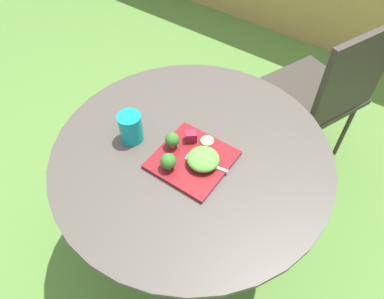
% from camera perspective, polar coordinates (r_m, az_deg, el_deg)
% --- Properties ---
extents(ground_plane, '(12.00, 12.00, 0.00)m').
position_cam_1_polar(ground_plane, '(1.92, -0.04, -14.16)').
color(ground_plane, '#4C7533').
extents(patio_table, '(1.00, 1.00, 0.72)m').
position_cam_1_polar(patio_table, '(1.49, -0.05, -6.00)').
color(patio_table, '#423D38').
rests_on(patio_table, ground_plane).
extents(patio_chair, '(0.58, 0.58, 0.90)m').
position_cam_1_polar(patio_chair, '(1.95, 20.09, 8.78)').
color(patio_chair, '#332D28').
rests_on(patio_chair, ground_plane).
extents(salad_plate, '(0.25, 0.25, 0.01)m').
position_cam_1_polar(salad_plate, '(1.28, 0.06, -1.59)').
color(salad_plate, maroon).
rests_on(salad_plate, patio_table).
extents(drinking_glass, '(0.08, 0.08, 0.11)m').
position_cam_1_polar(drinking_glass, '(1.33, -9.43, 3.20)').
color(drinking_glass, '#0F8C93').
rests_on(drinking_glass, patio_table).
extents(fork, '(0.15, 0.04, 0.00)m').
position_cam_1_polar(fork, '(1.26, 1.63, -2.01)').
color(fork, silver).
rests_on(fork, salad_plate).
extents(lettuce_mound, '(0.11, 0.11, 0.05)m').
position_cam_1_polar(lettuce_mound, '(1.24, 1.74, -1.48)').
color(lettuce_mound, '#519338').
rests_on(lettuce_mound, salad_plate).
extents(broccoli_floret_0, '(0.05, 0.05, 0.06)m').
position_cam_1_polar(broccoli_floret_0, '(1.28, -3.08, 1.51)').
color(broccoli_floret_0, '#99B770').
rests_on(broccoli_floret_0, salad_plate).
extents(broccoli_floret_1, '(0.05, 0.05, 0.06)m').
position_cam_1_polar(broccoli_floret_1, '(1.22, -3.69, -1.82)').
color(broccoli_floret_1, '#99B770').
rests_on(broccoli_floret_1, salad_plate).
extents(cucumber_slice_0, '(0.05, 0.05, 0.01)m').
position_cam_1_polar(cucumber_slice_0, '(1.32, 2.36, 1.35)').
color(cucumber_slice_0, '#8EB766').
rests_on(cucumber_slice_0, salad_plate).
extents(beet_chunk_0, '(0.05, 0.05, 0.04)m').
position_cam_1_polar(beet_chunk_0, '(1.31, -0.16, 2.03)').
color(beet_chunk_0, maroon).
rests_on(beet_chunk_0, salad_plate).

